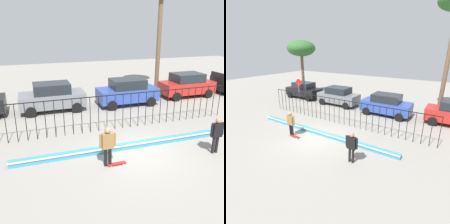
{
  "view_description": "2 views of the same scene",
  "coord_description": "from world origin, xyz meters",
  "views": [
    {
      "loc": [
        -4.34,
        -9.25,
        5.55
      ],
      "look_at": [
        -0.33,
        2.58,
        1.2
      ],
      "focal_mm": 40.35,
      "sensor_mm": 36.0,
      "label": 1
    },
    {
      "loc": [
        7.3,
        -8.25,
        5.58
      ],
      "look_at": [
        0.43,
        2.23,
        1.29
      ],
      "focal_mm": 29.23,
      "sensor_mm": 36.0,
      "label": 2
    }
  ],
  "objects": [
    {
      "name": "perimeter_fence",
      "position": [
        0.0,
        3.05,
        1.21
      ],
      "size": [
        14.04,
        0.04,
        2.0
      ],
      "color": "black",
      "rests_on": "ground"
    },
    {
      "name": "ground_plane",
      "position": [
        0.0,
        0.0,
        0.0
      ],
      "size": [
        60.0,
        60.0,
        0.0
      ],
      "primitive_type": "plane",
      "color": "gray"
    },
    {
      "name": "skateboard",
      "position": [
        -1.2,
        -0.59,
        0.06
      ],
      "size": [
        0.8,
        0.2,
        0.07
      ],
      "rotation": [
        0.0,
        0.0,
        0.26
      ],
      "color": "#A51E19",
      "rests_on": "ground"
    },
    {
      "name": "parked_car_red",
      "position": [
        7.7,
        7.61,
        0.97
      ],
      "size": [
        4.3,
        2.12,
        1.9
      ],
      "rotation": [
        0.0,
        0.0,
        -0.03
      ],
      "color": "#B2231E",
      "rests_on": "ground"
    },
    {
      "name": "bowl_coping_ledge",
      "position": [
        0.0,
        0.66,
        0.12
      ],
      "size": [
        11.0,
        0.41,
        0.27
      ],
      "color": "teal",
      "rests_on": "ground"
    },
    {
      "name": "camera_operator",
      "position": [
        3.38,
        -1.02,
        1.03
      ],
      "size": [
        0.69,
        0.26,
        1.71
      ],
      "rotation": [
        0.0,
        0.0,
        3.18
      ],
      "color": "black",
      "rests_on": "ground"
    },
    {
      "name": "parked_car_blue",
      "position": [
        2.36,
        7.09,
        0.97
      ],
      "size": [
        4.3,
        2.12,
        1.9
      ],
      "rotation": [
        0.0,
        0.0,
        0.05
      ],
      "color": "#2D479E",
      "rests_on": "ground"
    },
    {
      "name": "skateboarder",
      "position": [
        -1.57,
        -0.51,
        1.03
      ],
      "size": [
        0.69,
        0.26,
        1.72
      ],
      "rotation": [
        0.0,
        0.0,
        -0.51
      ],
      "color": "black",
      "rests_on": "ground"
    },
    {
      "name": "parked_car_gray",
      "position": [
        -2.93,
        7.43,
        0.97
      ],
      "size": [
        4.3,
        2.12,
        1.9
      ],
      "rotation": [
        0.0,
        0.0,
        -0.03
      ],
      "color": "slate",
      "rests_on": "ground"
    }
  ]
}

